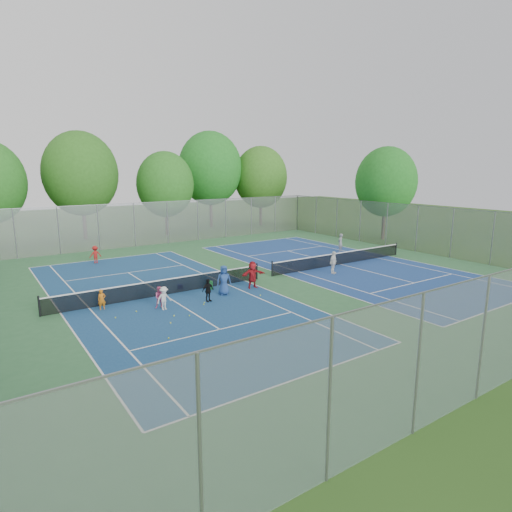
{
  "coord_description": "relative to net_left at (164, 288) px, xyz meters",
  "views": [
    {
      "loc": [
        -15.82,
        -22.24,
        7.1
      ],
      "look_at": [
        0.0,
        1.0,
        1.3
      ],
      "focal_mm": 30.0,
      "sensor_mm": 36.0,
      "label": 1
    }
  ],
  "objects": [
    {
      "name": "tennis_ball_9",
      "position": [
        -3.43,
        -2.31,
        -0.42
      ],
      "size": [
        0.07,
        0.07,
        0.07
      ],
      "primitive_type": "sphere",
      "color": "#B9D331",
      "rests_on": "ground"
    },
    {
      "name": "ball_hopper",
      "position": [
        2.7,
        -0.42,
        -0.2
      ],
      "size": [
        0.29,
        0.29,
        0.52
      ],
      "primitive_type": "cube",
      "rotation": [
        0.0,
        0.0,
        0.12
      ],
      "color": "#248735",
      "rests_on": "ground"
    },
    {
      "name": "net_right",
      "position": [
        14.0,
        0.0,
        0.0
      ],
      "size": [
        12.87,
        0.1,
        0.91
      ],
      "primitive_type": "cube",
      "color": "black",
      "rests_on": "ground"
    },
    {
      "name": "tennis_ball_5",
      "position": [
        -0.37,
        -4.06,
        -0.42
      ],
      "size": [
        0.07,
        0.07,
        0.07
      ],
      "primitive_type": "sphere",
      "color": "#A1C52D",
      "rests_on": "ground"
    },
    {
      "name": "tree_nr",
      "position": [
        16.0,
        24.0,
        6.59
      ],
      "size": [
        7.6,
        7.6,
        11.42
      ],
      "color": "#443326",
      "rests_on": "ground"
    },
    {
      "name": "teen_court_b",
      "position": [
        11.52,
        -1.73,
        0.33
      ],
      "size": [
        0.99,
        0.68,
        1.56
      ],
      "primitive_type": "imported",
      "rotation": [
        0.0,
        0.0,
        0.37
      ],
      "color": "white",
      "rests_on": "ground"
    },
    {
      "name": "student_b",
      "position": [
        -1.03,
        -2.04,
        0.12
      ],
      "size": [
        0.68,
        0.6,
        1.15
      ],
      "primitive_type": "imported",
      "rotation": [
        0.0,
        0.0,
        -0.35
      ],
      "color": "#EF5D98",
      "rests_on": "ground"
    },
    {
      "name": "court_right",
      "position": [
        14.0,
        0.0,
        -0.44
      ],
      "size": [
        10.97,
        23.77,
        0.01
      ],
      "primitive_type": "cube",
      "color": "navy",
      "rests_on": "court_pad"
    },
    {
      "name": "instructor",
      "position": [
        17.6,
        3.65,
        0.33
      ],
      "size": [
        0.66,
        0.54,
        1.58
      ],
      "primitive_type": "imported",
      "rotation": [
        0.0,
        0.0,
        3.45
      ],
      "color": "gray",
      "rests_on": "ground"
    },
    {
      "name": "tennis_ball_7",
      "position": [
        4.42,
        -3.22,
        -0.42
      ],
      "size": [
        0.07,
        0.07,
        0.07
      ],
      "primitive_type": "sphere",
      "color": "#C8E334",
      "rests_on": "ground"
    },
    {
      "name": "tennis_ball_4",
      "position": [
        1.02,
        -2.88,
        -0.42
      ],
      "size": [
        0.07,
        0.07,
        0.07
      ],
      "primitive_type": "sphere",
      "color": "#BFD832",
      "rests_on": "ground"
    },
    {
      "name": "tennis_ball_3",
      "position": [
        -1.0,
        -3.66,
        -0.42
      ],
      "size": [
        0.07,
        0.07,
        0.07
      ],
      "primitive_type": "sphere",
      "color": "#C9EC37",
      "rests_on": "ground"
    },
    {
      "name": "student_f",
      "position": [
        4.98,
        -1.6,
        0.37
      ],
      "size": [
        1.58,
        0.65,
        1.65
      ],
      "primitive_type": "imported",
      "rotation": [
        0.0,
        0.0,
        -0.11
      ],
      "color": "#A91820",
      "rests_on": "ground"
    },
    {
      "name": "tennis_ball_2",
      "position": [
        3.05,
        -1.93,
        -0.42
      ],
      "size": [
        0.07,
        0.07,
        0.07
      ],
      "primitive_type": "sphere",
      "color": "#A6C22D",
      "rests_on": "ground"
    },
    {
      "name": "student_e",
      "position": [
        2.87,
        -1.82,
        0.4
      ],
      "size": [
        0.96,
        0.77,
        1.71
      ],
      "primitive_type": "imported",
      "rotation": [
        0.0,
        0.0,
        -0.3
      ],
      "color": "navy",
      "rests_on": "ground"
    },
    {
      "name": "student_c",
      "position": [
        -0.98,
        -2.41,
        0.16
      ],
      "size": [
        0.85,
        0.56,
        1.23
      ],
      "primitive_type": "imported",
      "rotation": [
        0.0,
        0.0,
        0.14
      ],
      "color": "silver",
      "rests_on": "ground"
    },
    {
      "name": "court_left",
      "position": [
        0.0,
        0.0,
        -0.44
      ],
      "size": [
        10.97,
        23.77,
        0.01
      ],
      "primitive_type": "cube",
      "color": "navy",
      "rests_on": "court_pad"
    },
    {
      "name": "fence_north",
      "position": [
        7.0,
        16.0,
        1.54
      ],
      "size": [
        32.0,
        0.1,
        4.0
      ],
      "primitive_type": "cube",
      "color": "gray",
      "rests_on": "ground"
    },
    {
      "name": "tennis_ball_8",
      "position": [
        -2.32,
        -6.12,
        -0.42
      ],
      "size": [
        0.07,
        0.07,
        0.07
      ],
      "primitive_type": "sphere",
      "color": "#A6C12C",
      "rests_on": "ground"
    },
    {
      "name": "ground",
      "position": [
        7.0,
        0.0,
        -0.46
      ],
      "size": [
        120.0,
        120.0,
        0.0
      ],
      "primitive_type": "plane",
      "color": "#284D18",
      "rests_on": "ground"
    },
    {
      "name": "tennis_ball_1",
      "position": [
        -2.29,
        -1.98,
        -0.42
      ],
      "size": [
        0.07,
        0.07,
        0.07
      ],
      "primitive_type": "sphere",
      "color": "#B2C72E",
      "rests_on": "ground"
    },
    {
      "name": "tree_nc",
      "position": [
        9.0,
        21.0,
        4.94
      ],
      "size": [
        6.0,
        6.0,
        8.85
      ],
      "color": "#443326",
      "rests_on": "ground"
    },
    {
      "name": "student_d",
      "position": [
        1.51,
        -2.47,
        0.18
      ],
      "size": [
        0.79,
        0.44,
        1.27
      ],
      "primitive_type": "imported",
      "rotation": [
        0.0,
        0.0,
        0.18
      ],
      "color": "black",
      "rests_on": "ground"
    },
    {
      "name": "tennis_ball_6",
      "position": [
        -1.52,
        -4.46,
        -0.42
      ],
      "size": [
        0.07,
        0.07,
        0.07
      ],
      "primitive_type": "sphere",
      "color": "#F2F438",
      "rests_on": "ground"
    },
    {
      "name": "tree_side_e",
      "position": [
        26.0,
        6.0,
        5.29
      ],
      "size": [
        6.0,
        6.0,
        9.2
      ],
      "color": "#443326",
      "rests_on": "ground"
    },
    {
      "name": "court_pad",
      "position": [
        7.0,
        0.0,
        -0.45
      ],
      "size": [
        32.0,
        32.0,
        0.01
      ],
      "primitive_type": "cube",
      "color": "#31683B",
      "rests_on": "ground"
    },
    {
      "name": "student_a",
      "position": [
        -3.58,
        -0.6,
        0.08
      ],
      "size": [
        0.41,
        0.29,
        1.06
      ],
      "primitive_type": "imported",
      "rotation": [
        0.0,
        0.0,
        -0.1
      ],
      "color": "orange",
      "rests_on": "ground"
    },
    {
      "name": "tennis_ball_0",
      "position": [
        1.19,
        -2.63,
        -0.42
      ],
      "size": [
        0.07,
        0.07,
        0.07
      ],
      "primitive_type": "sphere",
      "color": "#B8D631",
      "rests_on": "ground"
    },
    {
      "name": "tree_nl",
      "position": [
        1.0,
        23.0,
        6.09
      ],
      "size": [
        7.2,
        7.2,
        10.69
      ],
      "color": "#443326",
      "rests_on": "ground"
    },
    {
      "name": "tree_ne",
      "position": [
        22.0,
        22.0,
        5.51
      ],
      "size": [
        6.6,
        6.6,
        9.77
      ],
      "color": "#443326",
      "rests_on": "ground"
    },
    {
      "name": "ball_crate",
      "position": [
        1.32,
        0.75,
        -0.32
      ],
      "size": [
        0.39,
        0.39,
        0.26
      ],
      "primitive_type": "cube",
      "rotation": [
        0.0,
        0.0,
        -0.35
      ],
      "color": "#162FA8",
      "rests_on": "ground"
    },
    {
      "name": "child_far_baseline",
      "position": [
        -1.05,
        10.81,
        0.22
      ],
      "size": [
        0.87,
        0.51,
        1.34
      ],
      "primitive_type": "imported",
      "rotation": [
        0.0,
        0.0,
        3.13
      ],
      "color": "maroon",
      "rests_on": "ground"
    },
    {
      "name": "fence_east",
      "position": [
        23.0,
        0.0,
        1.54
      ],
      "size": [
        0.1,
        32.0,
        4.0
      ],
      "primitive_type": "cube",
      "rotation": [
        0.0,
        0.0,
        1.57
      ],
      "color": "gray",
      "rests_on": "ground"
    },
    {
      "name": "net_left",
      "position": [
        0.0,
        0.0,
        0.0
      ],
      "size": [
        12.87,
        0.1,
        0.91
      ],
      "primitive_type": "cube",
      "color": "black",
      "rests_on": "ground"
    }
  ]
}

